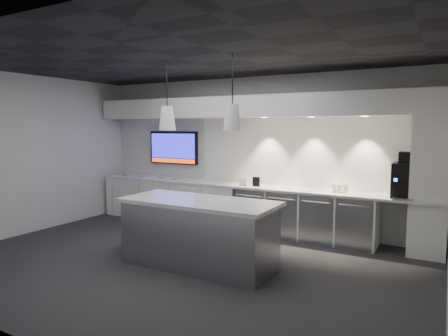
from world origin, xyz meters
The scene contains 27 objects.
floor centered at (0.00, 0.00, 0.00)m, with size 7.00×7.00×0.00m, color #29292B.
ceiling centered at (0.00, 0.00, 3.00)m, with size 7.00×7.00×0.00m, color black.
wall_back centered at (0.00, 2.50, 1.50)m, with size 7.00×7.00×0.00m, color silver.
wall_front centered at (0.00, -2.50, 1.50)m, with size 7.00×7.00×0.00m, color silver.
wall_left centered at (-3.50, 0.00, 1.50)m, with size 7.00×7.00×0.00m, color silver.
back_counter centered at (0.00, 2.17, 0.88)m, with size 6.80×0.65×0.04m, color white.
left_base_cabinets centered at (-1.75, 2.17, 0.43)m, with size 3.30×0.63×0.86m, color white.
fridge_unit_a centered at (0.25, 2.17, 0.42)m, with size 0.60×0.61×0.85m, color #979AA0.
fridge_unit_b centered at (0.88, 2.17, 0.42)m, with size 0.60×0.61×0.85m, color #979AA0.
fridge_unit_c centered at (1.51, 2.17, 0.42)m, with size 0.60×0.61×0.85m, color #979AA0.
fridge_unit_d centered at (2.14, 2.17, 0.42)m, with size 0.60×0.61×0.85m, color #979AA0.
backsplash centered at (1.20, 2.48, 1.55)m, with size 4.60×0.03×1.30m, color white.
soffit centered at (0.00, 2.20, 2.40)m, with size 6.90×0.60×0.40m, color white.
column centered at (3.20, 2.20, 1.30)m, with size 0.55×0.55×2.60m, color white.
wall_tv centered at (-1.90, 2.45, 1.56)m, with size 1.25×0.07×0.72m.
island centered at (0.32, 0.06, 0.49)m, with size 2.30×0.99×0.97m.
bin centered at (-1.08, 0.20, 0.24)m, with size 0.34×0.34×0.48m, color #979AA0.
coffee_machine centered at (2.85, 2.20, 1.20)m, with size 0.41×0.58×0.73m.
sign_black centered at (0.29, 2.10, 0.99)m, with size 0.14×0.02×0.18m, color black.
sign_white centered at (0.03, 2.05, 0.97)m, with size 0.18×0.02×0.14m, color white.
cup_cluster centered at (1.84, 2.18, 0.97)m, with size 0.26×0.16×0.14m, color white, non-canonical shape.
tray_a centered at (-2.99, 2.13, 0.91)m, with size 0.16×0.16×0.03m, color #9F9F9F.
tray_b centered at (-2.54, 2.17, 0.91)m, with size 0.16×0.16×0.03m, color #9F9F9F.
tray_c centered at (-1.98, 2.16, 0.91)m, with size 0.16×0.16×0.03m, color #9F9F9F.
tray_d centered at (-1.61, 2.17, 0.91)m, with size 0.16×0.16×0.03m, color #9F9F9F.
pendant_left centered at (-0.22, 0.06, 2.15)m, with size 0.25×0.25×1.06m.
pendant_right centered at (0.87, 0.06, 2.15)m, with size 0.25×0.25×1.06m.
Camera 1 is at (3.43, -4.71, 2.03)m, focal length 32.00 mm.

